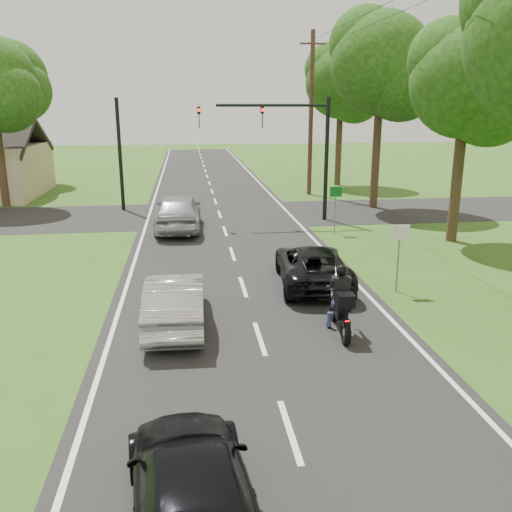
# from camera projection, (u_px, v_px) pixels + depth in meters

# --- Properties ---
(ground) EXTENTS (140.00, 140.00, 0.00)m
(ground) POSITION_uv_depth(u_px,v_px,m) (260.00, 339.00, 13.47)
(ground) COLOR #325417
(ground) RESTS_ON ground
(road) EXTENTS (8.00, 100.00, 0.01)m
(road) POSITION_uv_depth(u_px,v_px,m) (228.00, 242.00, 23.02)
(road) COLOR black
(road) RESTS_ON ground
(cross_road) EXTENTS (60.00, 7.00, 0.01)m
(cross_road) POSITION_uv_depth(u_px,v_px,m) (220.00, 214.00, 28.76)
(cross_road) COLOR black
(cross_road) RESTS_ON ground
(motorcycle_rider) EXTENTS (0.60, 2.11, 1.82)m
(motorcycle_rider) POSITION_uv_depth(u_px,v_px,m) (341.00, 307.00, 13.61)
(motorcycle_rider) COLOR black
(motorcycle_rider) RESTS_ON ground
(dark_suv) EXTENTS (2.49, 4.76, 1.28)m
(dark_suv) POSITION_uv_depth(u_px,v_px,m) (312.00, 265.00, 17.39)
(dark_suv) COLOR black
(dark_suv) RESTS_ON road
(silver_sedan) EXTENTS (1.56, 4.22, 1.38)m
(silver_sedan) POSITION_uv_depth(u_px,v_px,m) (176.00, 301.00, 14.09)
(silver_sedan) COLOR #B9B9BE
(silver_sedan) RESTS_ON road
(silver_suv) EXTENTS (2.24, 5.14, 1.72)m
(silver_suv) POSITION_uv_depth(u_px,v_px,m) (178.00, 211.00, 24.97)
(silver_suv) COLOR #ABAEB3
(silver_suv) RESTS_ON road
(dark_car_behind) EXTENTS (2.12, 4.34, 1.22)m
(dark_car_behind) POSITION_uv_depth(u_px,v_px,m) (193.00, 490.00, 7.28)
(dark_car_behind) COLOR black
(dark_car_behind) RESTS_ON road
(traffic_signal) EXTENTS (6.38, 0.44, 6.00)m
(traffic_signal) POSITION_uv_depth(u_px,v_px,m) (290.00, 137.00, 26.14)
(traffic_signal) COLOR black
(traffic_signal) RESTS_ON ground
(signal_pole_far) EXTENTS (0.20, 0.20, 6.00)m
(signal_pole_far) POSITION_uv_depth(u_px,v_px,m) (120.00, 155.00, 29.22)
(signal_pole_far) COLOR black
(signal_pole_far) RESTS_ON ground
(utility_pole_far) EXTENTS (1.60, 0.28, 10.00)m
(utility_pole_far) POSITION_uv_depth(u_px,v_px,m) (311.00, 114.00, 33.88)
(utility_pole_far) COLOR #4D2F23
(utility_pole_far) RESTS_ON ground
(sign_white) EXTENTS (0.55, 0.07, 2.12)m
(sign_white) POSITION_uv_depth(u_px,v_px,m) (400.00, 242.00, 16.46)
(sign_white) COLOR slate
(sign_white) RESTS_ON ground
(sign_green) EXTENTS (0.55, 0.07, 2.12)m
(sign_green) POSITION_uv_depth(u_px,v_px,m) (336.00, 198.00, 24.13)
(sign_green) COLOR slate
(sign_green) RESTS_ON ground
(tree_row_c) EXTENTS (4.80, 4.65, 8.76)m
(tree_row_c) POSITION_uv_depth(u_px,v_px,m) (474.00, 89.00, 21.39)
(tree_row_c) COLOR #332316
(tree_row_c) RESTS_ON ground
(tree_row_d) EXTENTS (5.76, 5.58, 10.45)m
(tree_row_d) POSITION_uv_depth(u_px,v_px,m) (388.00, 69.00, 28.60)
(tree_row_d) COLOR #332316
(tree_row_d) RESTS_ON ground
(tree_row_e) EXTENTS (5.28, 5.12, 9.61)m
(tree_row_e) POSITION_uv_depth(u_px,v_px,m) (346.00, 87.00, 37.42)
(tree_row_e) COLOR #332316
(tree_row_e) RESTS_ON ground
(tree_left_far) EXTENTS (5.76, 5.58, 10.14)m
(tree_left_far) POSITION_uv_depth(u_px,v_px,m) (12.00, 83.00, 38.31)
(tree_left_far) COLOR #332316
(tree_left_far) RESTS_ON ground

